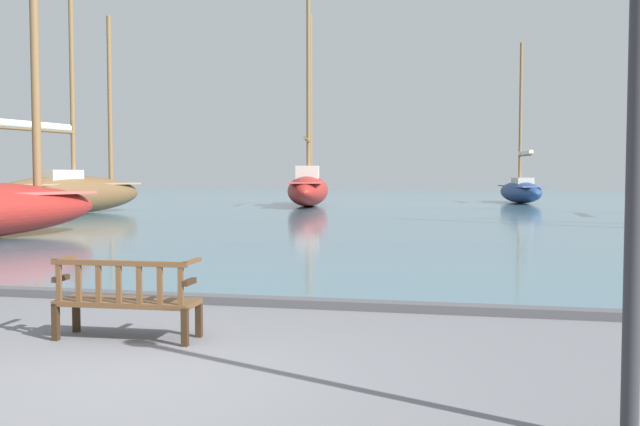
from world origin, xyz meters
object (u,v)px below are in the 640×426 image
object	(u,v)px
park_bench	(126,298)
sailboat_nearest_starboard	(70,190)
lamp_post	(637,100)
sailboat_mid_starboard	(308,187)
sailboat_outer_port	(520,190)

from	to	relation	value
park_bench	sailboat_nearest_starboard	distance (m)	26.63
lamp_post	sailboat_mid_starboard	bearing A→B (deg)	106.73
park_bench	sailboat_nearest_starboard	bearing A→B (deg)	122.99
sailboat_nearest_starboard	sailboat_mid_starboard	world-z (taller)	sailboat_mid_starboard
sailboat_mid_starboard	sailboat_outer_port	bearing A→B (deg)	30.37
sailboat_mid_starboard	sailboat_outer_port	distance (m)	14.30
sailboat_outer_port	lamp_post	bearing A→B (deg)	-92.36
sailboat_outer_port	park_bench	bearing A→B (deg)	-99.37
sailboat_nearest_starboard	sailboat_outer_port	bearing A→B (deg)	40.27
sailboat_nearest_starboard	sailboat_mid_starboard	xyz separation A→B (m)	(8.80, 10.68, 0.01)
park_bench	lamp_post	xyz separation A→B (m)	(4.89, -2.20, 1.89)
park_bench	sailboat_mid_starboard	bearing A→B (deg)	99.79
sailboat_nearest_starboard	sailboat_mid_starboard	size ratio (longest dim) A/B	0.93
sailboat_mid_starboard	park_bench	bearing A→B (deg)	-80.21
park_bench	sailboat_outer_port	distance (m)	40.78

